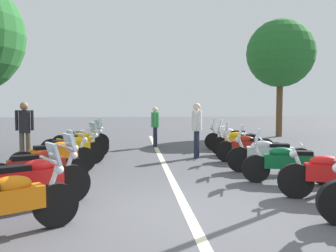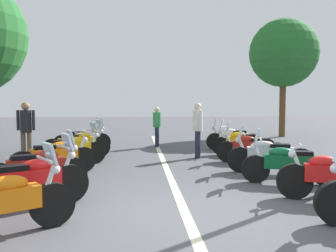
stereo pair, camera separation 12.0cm
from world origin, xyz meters
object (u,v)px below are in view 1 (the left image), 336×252
(motorcycle_left_row_3, at_px, (55,156))
(motorcycle_right_row_5, at_px, (241,142))
(motorcycle_left_row_6, at_px, (82,139))
(motorcycle_left_row_4, at_px, (71,149))
(motorcycle_right_row_3, at_px, (268,154))
(motorcycle_left_row_2, at_px, (39,168))
(motorcycle_right_row_2, at_px, (288,163))
(bystander_2, at_px, (197,126))
(motorcycle_left_row_1, at_px, (31,181))
(motorcycle_right_row_4, at_px, (250,147))
(roadside_tree_0, at_px, (280,54))
(motorcycle_right_row_6, at_px, (231,138))
(bystander_1, at_px, (25,127))
(bystander_3, at_px, (155,124))
(motorcycle_right_row_1, at_px, (334,175))
(motorcycle_left_row_5, at_px, (77,144))

(motorcycle_left_row_3, height_order, motorcycle_right_row_5, motorcycle_right_row_5)
(motorcycle_left_row_3, relative_size, motorcycle_left_row_6, 0.99)
(motorcycle_right_row_5, bearing_deg, motorcycle_left_row_4, 36.75)
(motorcycle_right_row_3, bearing_deg, motorcycle_left_row_3, 11.33)
(motorcycle_left_row_2, xyz_separation_m, motorcycle_left_row_3, (1.52, 0.01, -0.00))
(motorcycle_right_row_2, distance_m, motorcycle_right_row_3, 1.20)
(motorcycle_left_row_2, bearing_deg, bystander_2, 21.06)
(motorcycle_left_row_1, relative_size, motorcycle_left_row_2, 0.97)
(motorcycle_left_row_3, xyz_separation_m, motorcycle_right_row_4, (1.27, -5.30, 0.01))
(motorcycle_left_row_1, xyz_separation_m, motorcycle_left_row_2, (1.32, 0.22, -0.02))
(bystander_2, relative_size, roadside_tree_0, 0.29)
(motorcycle_right_row_4, bearing_deg, motorcycle_right_row_6, -74.35)
(motorcycle_right_row_6, relative_size, roadside_tree_0, 0.33)
(motorcycle_left_row_2, distance_m, roadside_tree_0, 14.75)
(bystander_1, relative_size, bystander_3, 1.11)
(motorcycle_left_row_1, relative_size, motorcycle_right_row_5, 0.95)
(bystander_1, bearing_deg, motorcycle_left_row_1, 14.78)
(motorcycle_right_row_2, relative_size, bystander_3, 1.25)
(motorcycle_left_row_6, bearing_deg, motorcycle_right_row_6, -22.52)
(motorcycle_left_row_1, relative_size, motorcycle_right_row_4, 0.95)
(motorcycle_left_row_6, xyz_separation_m, bystander_2, (-1.60, -3.85, 0.56))
(motorcycle_left_row_3, height_order, bystander_3, bystander_3)
(motorcycle_left_row_1, relative_size, motorcycle_right_row_3, 0.89)
(motorcycle_right_row_5, relative_size, bystander_3, 1.24)
(motorcycle_right_row_3, bearing_deg, motorcycle_right_row_2, 102.25)
(motorcycle_right_row_6, bearing_deg, motorcycle_left_row_2, 60.46)
(motorcycle_left_row_2, xyz_separation_m, bystander_3, (6.83, -2.75, 0.47))
(motorcycle_left_row_6, xyz_separation_m, roadside_tree_0, (5.15, -9.43, 3.84))
(motorcycle_right_row_3, distance_m, bystander_3, 6.09)
(motorcycle_left_row_1, distance_m, motorcycle_right_row_3, 5.70)
(motorcycle_left_row_2, bearing_deg, roadside_tree_0, 24.53)
(motorcycle_right_row_3, bearing_deg, bystander_1, -4.99)
(motorcycle_right_row_4, bearing_deg, bystander_1, 13.84)
(bystander_2, distance_m, bystander_3, 3.18)
(motorcycle_right_row_1, bearing_deg, bystander_3, -51.46)
(motorcycle_right_row_5, distance_m, roadside_tree_0, 8.56)
(bystander_2, bearing_deg, motorcycle_left_row_6, -0.72)
(motorcycle_left_row_2, distance_m, motorcycle_left_row_4, 2.75)
(motorcycle_left_row_1, bearing_deg, motorcycle_right_row_1, -30.61)
(motorcycle_right_row_1, xyz_separation_m, motorcycle_right_row_5, (5.41, 0.05, 0.00))
(motorcycle_left_row_6, bearing_deg, motorcycle_left_row_3, -114.54)
(bystander_1, bearing_deg, motorcycle_right_row_6, 103.98)
(motorcycle_right_row_1, xyz_separation_m, bystander_3, (8.10, 2.74, 0.47))
(motorcycle_left_row_3, relative_size, bystander_1, 1.07)
(motorcycle_right_row_3, relative_size, bystander_1, 1.18)
(motorcycle_left_row_2, bearing_deg, motorcycle_right_row_3, -9.76)
(motorcycle_left_row_6, relative_size, motorcycle_right_row_3, 0.92)
(motorcycle_right_row_4, bearing_deg, motorcycle_left_row_5, 6.78)
(motorcycle_left_row_2, height_order, motorcycle_left_row_5, motorcycle_left_row_5)
(motorcycle_right_row_2, distance_m, bystander_3, 7.19)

